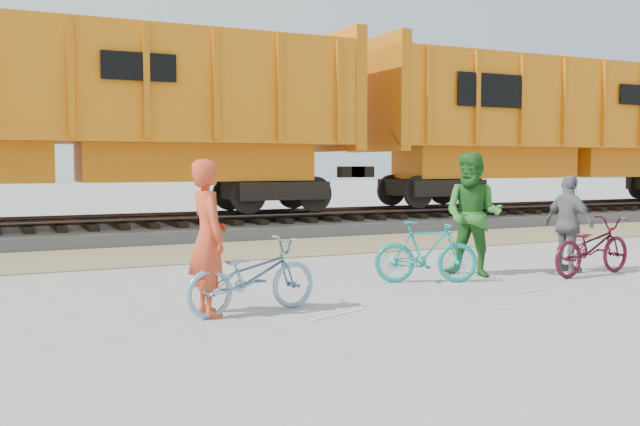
{
  "coord_description": "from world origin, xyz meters",
  "views": [
    {
      "loc": [
        -4.71,
        -8.17,
        1.77
      ],
      "look_at": [
        -0.16,
        1.5,
        1.03
      ],
      "focal_mm": 40.0,
      "sensor_mm": 36.0,
      "label": 1
    }
  ],
  "objects_px": {
    "person_solo": "(208,238)",
    "person_man": "(473,215)",
    "hopper_car_right": "(565,124)",
    "bicycle_maroon": "(592,246)",
    "hopper_car_center": "(63,109)",
    "bicycle_blue": "(252,276)",
    "bicycle_teal": "(426,252)",
    "person_woman": "(569,224)"
  },
  "relations": [
    {
      "from": "person_solo",
      "to": "person_man",
      "type": "height_order",
      "value": "person_man"
    },
    {
      "from": "hopper_car_right",
      "to": "bicycle_maroon",
      "type": "relative_size",
      "value": 8.02
    },
    {
      "from": "hopper_car_center",
      "to": "person_man",
      "type": "relative_size",
      "value": 7.2
    },
    {
      "from": "bicycle_blue",
      "to": "bicycle_teal",
      "type": "height_order",
      "value": "bicycle_teal"
    },
    {
      "from": "bicycle_teal",
      "to": "person_solo",
      "type": "relative_size",
      "value": 0.84
    },
    {
      "from": "hopper_car_right",
      "to": "bicycle_maroon",
      "type": "xyz_separation_m",
      "value": [
        -7.99,
        -8.87,
        -2.55
      ]
    },
    {
      "from": "bicycle_blue",
      "to": "bicycle_teal",
      "type": "xyz_separation_m",
      "value": [
        3.07,
        0.93,
        0.02
      ]
    },
    {
      "from": "person_solo",
      "to": "hopper_car_center",
      "type": "bearing_deg",
      "value": 2.96
    },
    {
      "from": "hopper_car_center",
      "to": "person_man",
      "type": "xyz_separation_m",
      "value": [
        5.24,
        -8.14,
        -2.03
      ]
    },
    {
      "from": "hopper_car_center",
      "to": "person_woman",
      "type": "relative_size",
      "value": 8.83
    },
    {
      "from": "hopper_car_center",
      "to": "bicycle_teal",
      "type": "distance_m",
      "value": 9.7
    },
    {
      "from": "bicycle_teal",
      "to": "hopper_car_center",
      "type": "bearing_deg",
      "value": 51.33
    },
    {
      "from": "person_solo",
      "to": "person_man",
      "type": "xyz_separation_m",
      "value": [
        4.57,
        1.03,
        0.06
      ]
    },
    {
      "from": "hopper_car_center",
      "to": "bicycle_teal",
      "type": "bearing_deg",
      "value": -63.07
    },
    {
      "from": "hopper_car_right",
      "to": "person_man",
      "type": "height_order",
      "value": "hopper_car_right"
    },
    {
      "from": "person_solo",
      "to": "person_woman",
      "type": "bearing_deg",
      "value": -84.79
    },
    {
      "from": "bicycle_blue",
      "to": "person_solo",
      "type": "xyz_separation_m",
      "value": [
        -0.5,
        0.1,
        0.47
      ]
    },
    {
      "from": "bicycle_teal",
      "to": "hopper_car_right",
      "type": "bearing_deg",
      "value": -27.81
    },
    {
      "from": "bicycle_teal",
      "to": "bicycle_maroon",
      "type": "height_order",
      "value": "bicycle_teal"
    },
    {
      "from": "person_man",
      "to": "hopper_car_right",
      "type": "bearing_deg",
      "value": 94.55
    },
    {
      "from": "hopper_car_right",
      "to": "person_solo",
      "type": "xyz_separation_m",
      "value": [
        -14.33,
        -9.18,
        -2.1
      ]
    },
    {
      "from": "hopper_car_center",
      "to": "bicycle_maroon",
      "type": "height_order",
      "value": "hopper_car_center"
    },
    {
      "from": "bicycle_teal",
      "to": "person_woman",
      "type": "xyz_separation_m",
      "value": [
        2.67,
        -0.13,
        0.33
      ]
    },
    {
      "from": "bicycle_maroon",
      "to": "hopper_car_right",
      "type": "bearing_deg",
      "value": -49.42
    },
    {
      "from": "bicycle_teal",
      "to": "person_solo",
      "type": "height_order",
      "value": "person_solo"
    },
    {
      "from": "hopper_car_center",
      "to": "person_man",
      "type": "bearing_deg",
      "value": -57.25
    },
    {
      "from": "hopper_car_center",
      "to": "person_solo",
      "type": "height_order",
      "value": "hopper_car_center"
    },
    {
      "from": "hopper_car_center",
      "to": "bicycle_teal",
      "type": "relative_size",
      "value": 9.15
    },
    {
      "from": "person_solo",
      "to": "person_woman",
      "type": "xyz_separation_m",
      "value": [
        6.24,
        0.7,
        -0.12
      ]
    },
    {
      "from": "bicycle_blue",
      "to": "bicycle_maroon",
      "type": "xyz_separation_m",
      "value": [
        5.84,
        0.4,
        0.02
      ]
    },
    {
      "from": "person_woman",
      "to": "bicycle_maroon",
      "type": "bearing_deg",
      "value": -170.99
    },
    {
      "from": "bicycle_blue",
      "to": "person_woman",
      "type": "xyz_separation_m",
      "value": [
        5.74,
        0.8,
        0.35
      ]
    },
    {
      "from": "bicycle_blue",
      "to": "bicycle_teal",
      "type": "bearing_deg",
      "value": -81.63
    },
    {
      "from": "hopper_car_center",
      "to": "person_woman",
      "type": "distance_m",
      "value": 11.15
    },
    {
      "from": "person_woman",
      "to": "person_solo",
      "type": "bearing_deg",
      "value": 91.4
    },
    {
      "from": "person_solo",
      "to": "person_woman",
      "type": "distance_m",
      "value": 6.28
    },
    {
      "from": "hopper_car_right",
      "to": "bicycle_teal",
      "type": "bearing_deg",
      "value": -142.21
    },
    {
      "from": "person_woman",
      "to": "bicycle_blue",
      "type": "bearing_deg",
      "value": 92.94
    },
    {
      "from": "bicycle_teal",
      "to": "bicycle_maroon",
      "type": "relative_size",
      "value": 0.88
    },
    {
      "from": "hopper_car_center",
      "to": "person_solo",
      "type": "xyz_separation_m",
      "value": [
        0.67,
        -9.18,
        -2.1
      ]
    },
    {
      "from": "bicycle_maroon",
      "to": "person_woman",
      "type": "xyz_separation_m",
      "value": [
        -0.1,
        0.4,
        0.33
      ]
    },
    {
      "from": "bicycle_blue",
      "to": "bicycle_maroon",
      "type": "relative_size",
      "value": 0.97
    }
  ]
}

